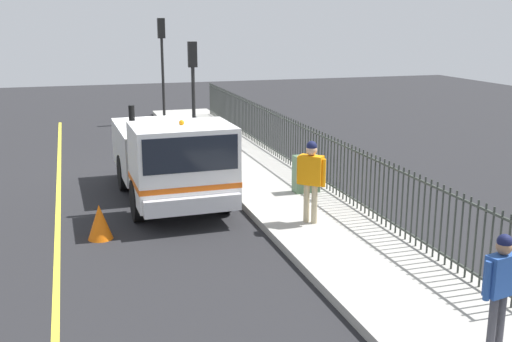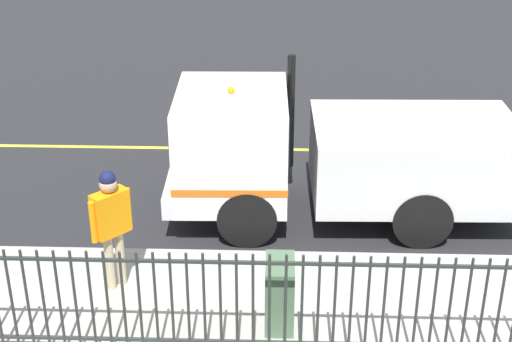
{
  "view_description": "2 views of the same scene",
  "coord_description": "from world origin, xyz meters",
  "px_view_note": "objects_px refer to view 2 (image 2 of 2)",
  "views": [
    {
      "loc": [
        -2.38,
        -17.49,
        4.51
      ],
      "look_at": [
        1.72,
        -4.11,
        1.04
      ],
      "focal_mm": 43.16,
      "sensor_mm": 36.0,
      "label": 1
    },
    {
      "loc": [
        11.57,
        -3.27,
        6.35
      ],
      "look_at": [
        0.68,
        -3.64,
        1.16
      ],
      "focal_mm": 53.21,
      "sensor_mm": 36.0,
      "label": 2
    }
  ],
  "objects_px": {
    "traffic_cone": "(201,149)",
    "utility_cabinet": "(280,294)",
    "work_truck": "(318,150)",
    "worker_standing": "(111,217)"
  },
  "relations": [
    {
      "from": "traffic_cone",
      "to": "utility_cabinet",
      "type": "bearing_deg",
      "value": 16.6
    },
    {
      "from": "utility_cabinet",
      "to": "traffic_cone",
      "type": "relative_size",
      "value": 1.27
    },
    {
      "from": "utility_cabinet",
      "to": "traffic_cone",
      "type": "height_order",
      "value": "utility_cabinet"
    },
    {
      "from": "work_truck",
      "to": "utility_cabinet",
      "type": "bearing_deg",
      "value": 168.45
    },
    {
      "from": "worker_standing",
      "to": "traffic_cone",
      "type": "xyz_separation_m",
      "value": [
        -4.44,
        0.77,
        -0.91
      ]
    },
    {
      "from": "worker_standing",
      "to": "utility_cabinet",
      "type": "bearing_deg",
      "value": -65.55
    },
    {
      "from": "work_truck",
      "to": "traffic_cone",
      "type": "bearing_deg",
      "value": 47.67
    },
    {
      "from": "worker_standing",
      "to": "work_truck",
      "type": "bearing_deg",
      "value": -5.3
    },
    {
      "from": "work_truck",
      "to": "worker_standing",
      "type": "distance_m",
      "value": 3.89
    },
    {
      "from": "traffic_cone",
      "to": "work_truck",
      "type": "bearing_deg",
      "value": 49.01
    }
  ]
}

